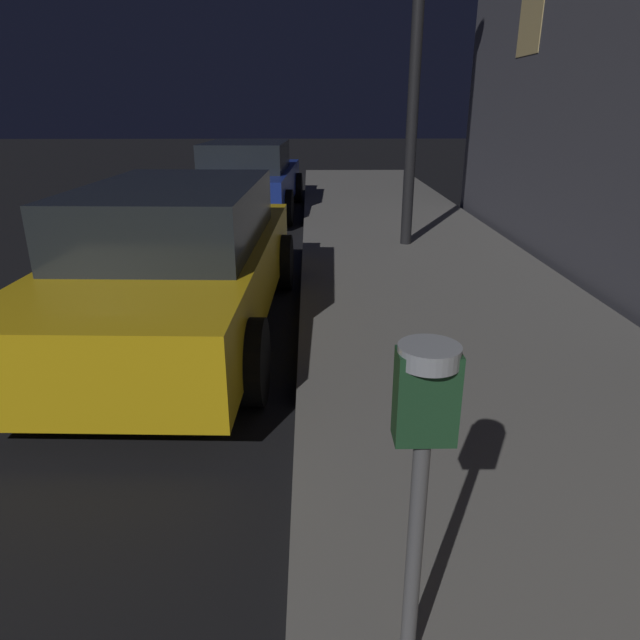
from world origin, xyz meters
TOP-DOWN VIEW (x-y plane):
  - parking_meter at (4.46, 0.59)m, footprint 0.19×0.19m
  - car_yellow_cab at (2.85, 4.33)m, footprint 2.10×4.65m
  - car_blue at (2.85, 11.02)m, footprint 2.19×4.56m

SIDE VIEW (x-z plane):
  - car_blue at x=2.85m, z-range -0.01..1.42m
  - car_yellow_cab at x=2.85m, z-range 0.01..1.44m
  - parking_meter at x=4.46m, z-range 0.48..1.77m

